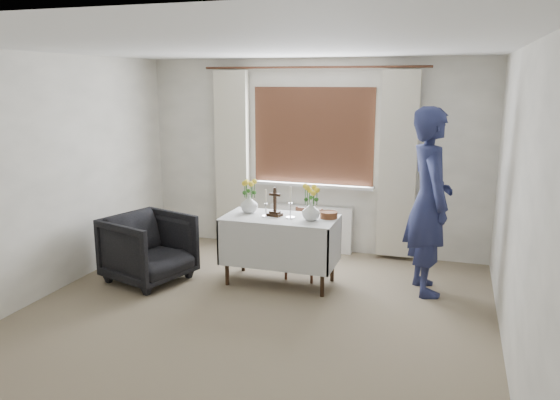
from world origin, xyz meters
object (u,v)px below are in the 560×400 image
(person, at_px, (429,202))
(flower_vase_left, at_px, (249,204))
(altar_table, at_px, (280,250))
(wooden_cross, at_px, (275,202))
(wooden_chair, at_px, (304,244))
(flower_vase_right, at_px, (311,211))
(armchair, at_px, (149,248))

(person, xyz_separation_m, flower_vase_left, (-1.95, -0.17, -0.12))
(altar_table, bearing_deg, wooden_cross, 159.08)
(wooden_chair, bearing_deg, flower_vase_right, -56.30)
(armchair, bearing_deg, person, -60.44)
(person, relative_size, flower_vase_right, 9.77)
(wooden_chair, height_order, person, person)
(armchair, relative_size, flower_vase_right, 4.14)
(flower_vase_right, bearing_deg, flower_vase_left, 171.05)
(wooden_cross, bearing_deg, flower_vase_left, -177.54)
(altar_table, relative_size, armchair, 1.49)
(wooden_chair, xyz_separation_m, flower_vase_left, (-0.60, -0.18, 0.47))
(armchair, height_order, flower_vase_left, flower_vase_left)
(wooden_chair, relative_size, armchair, 0.94)
(altar_table, bearing_deg, wooden_chair, 53.20)
(armchair, relative_size, person, 0.42)
(flower_vase_right, bearing_deg, armchair, -168.85)
(armchair, bearing_deg, wooden_cross, -55.96)
(wooden_cross, distance_m, flower_vase_right, 0.43)
(wooden_cross, relative_size, flower_vase_left, 1.57)
(armchair, relative_size, flower_vase_left, 4.09)
(person, bearing_deg, flower_vase_right, 84.66)
(altar_table, height_order, person, person)
(wooden_chair, xyz_separation_m, person, (1.35, -0.00, 0.59))
(flower_vase_left, height_order, flower_vase_right, flower_vase_left)
(wooden_cross, distance_m, flower_vase_left, 0.34)
(flower_vase_left, bearing_deg, wooden_cross, -11.11)
(flower_vase_right, bearing_deg, altar_table, 175.60)
(flower_vase_left, bearing_deg, armchair, -155.53)
(armchair, bearing_deg, altar_table, -57.73)
(armchair, xyz_separation_m, flower_vase_right, (1.78, 0.35, 0.48))
(wooden_chair, relative_size, flower_vase_left, 3.86)
(altar_table, relative_size, person, 0.63)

